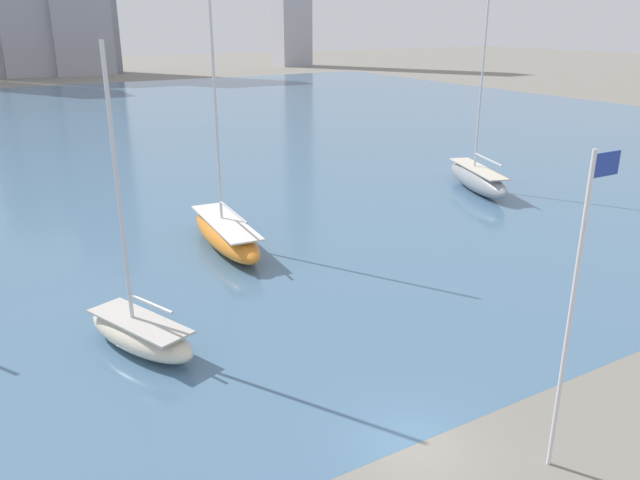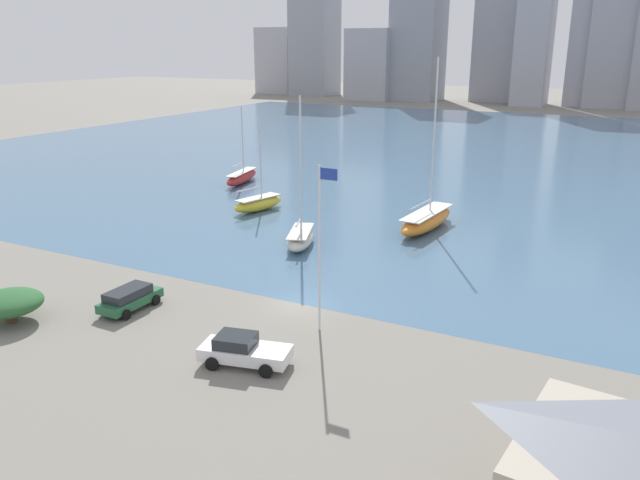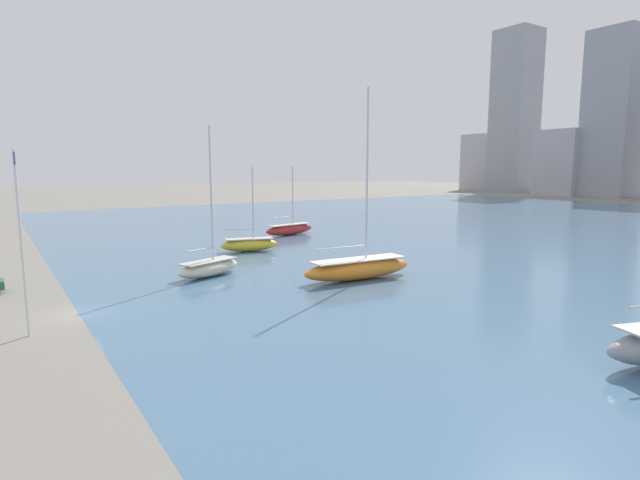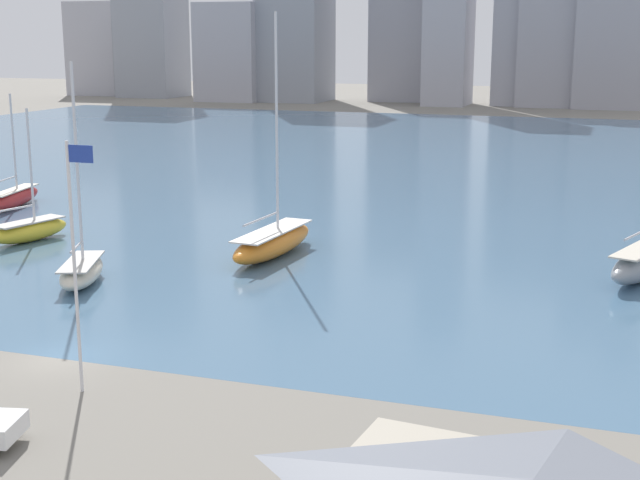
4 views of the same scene
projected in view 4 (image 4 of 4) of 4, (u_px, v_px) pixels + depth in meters
ground_plane at (59, 358)px, 41.53m from camera, size 500.00×500.00×0.00m
harbor_water at (405, 163)px, 106.20m from camera, size 180.00×140.00×0.00m
flag_pole at (75, 259)px, 36.38m from camera, size 1.24×0.14×10.62m
sailboat_red at (14, 197)px, 78.58m from camera, size 3.28×8.71×9.91m
sailboat_yellow at (30, 230)px, 65.36m from camera, size 3.65×6.95×9.68m
sailboat_cream at (82, 270)px, 53.97m from camera, size 4.41×7.02×13.27m
sailboat_orange at (273, 241)px, 60.87m from camera, size 3.39×10.71×16.30m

